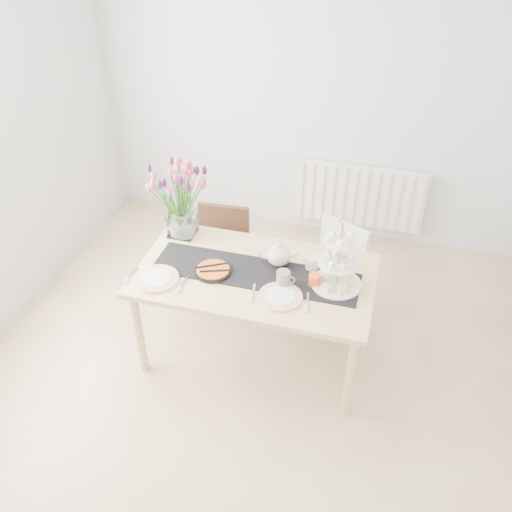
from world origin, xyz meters
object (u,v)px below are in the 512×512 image
(radiator, at_px, (359,196))
(cake_stand, at_px, (338,269))
(chair_brown, at_px, (221,250))
(dining_table, at_px, (255,282))
(mug_orange, at_px, (314,280))
(cream_jug, at_px, (312,263))
(plate_left, at_px, (156,279))
(plate_right, at_px, (280,297))
(tart_tin, at_px, (213,271))
(teapot, at_px, (279,255))
(chair_white, at_px, (334,266))
(mug_grey, at_px, (283,278))
(tulip_vase, at_px, (179,190))

(radiator, distance_m, cake_stand, 1.79)
(chair_brown, height_order, cake_stand, cake_stand)
(dining_table, distance_m, mug_orange, 0.42)
(radiator, distance_m, chair_brown, 1.54)
(cream_jug, bearing_deg, cake_stand, -51.93)
(dining_table, relative_size, cake_stand, 3.30)
(plate_left, relative_size, plate_right, 1.05)
(tart_tin, bearing_deg, dining_table, 13.97)
(teapot, distance_m, plate_left, 0.83)
(chair_brown, distance_m, chair_white, 0.91)
(chair_brown, relative_size, mug_orange, 9.05)
(radiator, xyz_separation_m, teapot, (-0.39, -1.62, 0.38))
(chair_white, bearing_deg, radiator, 111.07)
(cream_jug, bearing_deg, radiator, 68.99)
(tart_tin, bearing_deg, mug_grey, 0.04)
(tulip_vase, bearing_deg, tart_tin, -45.93)
(mug_orange, bearing_deg, tart_tin, 151.51)
(mug_grey, bearing_deg, teapot, 111.22)
(cream_jug, height_order, tart_tin, cream_jug)
(chair_brown, bearing_deg, mug_grey, -47.60)
(plate_left, height_order, plate_right, same)
(cake_stand, relative_size, plate_right, 1.69)
(chair_white, relative_size, mug_orange, 8.84)
(dining_table, xyz_separation_m, chair_brown, (-0.44, 0.55, -0.20))
(radiator, bearing_deg, mug_orange, -93.70)
(teapot, xyz_separation_m, plate_right, (0.09, -0.33, -0.08))
(tulip_vase, xyz_separation_m, mug_grey, (0.85, -0.38, -0.32))
(mug_grey, xyz_separation_m, plate_left, (-0.82, -0.17, -0.05))
(teapot, bearing_deg, chair_white, 50.73)
(chair_brown, relative_size, plate_left, 2.75)
(radiator, distance_m, plate_left, 2.32)
(chair_brown, height_order, plate_left, chair_brown)
(dining_table, xyz_separation_m, cream_jug, (0.36, 0.16, 0.13))
(cake_stand, relative_size, plate_left, 1.61)
(mug_grey, relative_size, plate_right, 0.37)
(teapot, bearing_deg, plate_right, -77.31)
(chair_white, distance_m, cream_jug, 0.56)
(cream_jug, bearing_deg, dining_table, -171.64)
(chair_white, bearing_deg, mug_grey, -87.63)
(mug_orange, bearing_deg, tulip_vase, 130.02)
(dining_table, height_order, chair_brown, chair_brown)
(tulip_vase, distance_m, teapot, 0.85)
(cake_stand, bearing_deg, mug_grey, -165.53)
(cake_stand, height_order, teapot, cake_stand)
(tart_tin, distance_m, plate_right, 0.51)
(plate_left, bearing_deg, tulip_vase, 93.45)
(cake_stand, bearing_deg, chair_white, 97.61)
(dining_table, xyz_separation_m, chair_white, (0.47, 0.59, -0.21))
(tart_tin, bearing_deg, teapot, 26.38)
(dining_table, height_order, plate_right, plate_right)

